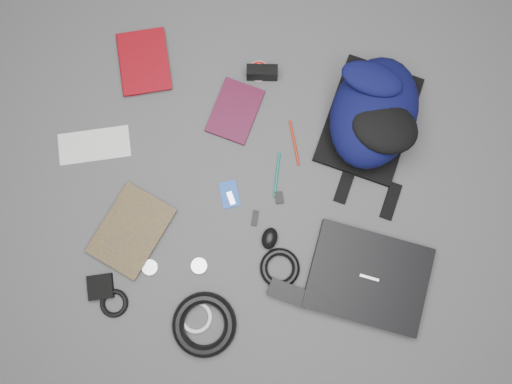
{
  "coord_description": "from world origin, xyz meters",
  "views": [
    {
      "loc": [
        0.01,
        -0.25,
        1.64
      ],
      "look_at": [
        0.0,
        0.0,
        0.02
      ],
      "focal_mm": 35.0,
      "sensor_mm": 36.0,
      "label": 1
    }
  ],
  "objects_px": {
    "textbook_red": "(119,66)",
    "comic_book": "(107,216)",
    "laptop": "(368,278)",
    "compact_camera": "(262,73)",
    "backpack": "(374,113)",
    "dvd_case": "(235,111)",
    "mouse": "(270,238)",
    "power_brick": "(289,293)",
    "pouch": "(101,287)"
  },
  "relations": [
    {
      "from": "compact_camera",
      "to": "textbook_red",
      "type": "bearing_deg",
      "value": 177.31
    },
    {
      "from": "laptop",
      "to": "textbook_red",
      "type": "height_order",
      "value": "laptop"
    },
    {
      "from": "textbook_red",
      "to": "pouch",
      "type": "height_order",
      "value": "textbook_red"
    },
    {
      "from": "dvd_case",
      "to": "power_brick",
      "type": "bearing_deg",
      "value": -53.23
    },
    {
      "from": "comic_book",
      "to": "mouse",
      "type": "height_order",
      "value": "mouse"
    },
    {
      "from": "power_brick",
      "to": "pouch",
      "type": "bearing_deg",
      "value": -161.15
    },
    {
      "from": "comic_book",
      "to": "dvd_case",
      "type": "bearing_deg",
      "value": 70.33
    },
    {
      "from": "laptop",
      "to": "compact_camera",
      "type": "relative_size",
      "value": 3.53
    },
    {
      "from": "backpack",
      "to": "dvd_case",
      "type": "relative_size",
      "value": 2.12
    },
    {
      "from": "textbook_red",
      "to": "dvd_case",
      "type": "bearing_deg",
      "value": -30.98
    },
    {
      "from": "comic_book",
      "to": "dvd_case",
      "type": "xyz_separation_m",
      "value": [
        0.4,
        0.38,
        -0.0
      ]
    },
    {
      "from": "textbook_red",
      "to": "comic_book",
      "type": "relative_size",
      "value": 0.86
    },
    {
      "from": "compact_camera",
      "to": "pouch",
      "type": "bearing_deg",
      "value": -124.96
    },
    {
      "from": "laptop",
      "to": "dvd_case",
      "type": "relative_size",
      "value": 1.84
    },
    {
      "from": "comic_book",
      "to": "mouse",
      "type": "xyz_separation_m",
      "value": [
        0.54,
        -0.05,
        0.01
      ]
    },
    {
      "from": "laptop",
      "to": "mouse",
      "type": "xyz_separation_m",
      "value": [
        -0.32,
        0.11,
        0.0
      ]
    },
    {
      "from": "power_brick",
      "to": "backpack",
      "type": "bearing_deg",
      "value": 84.76
    },
    {
      "from": "comic_book",
      "to": "laptop",
      "type": "bearing_deg",
      "value": 16.61
    },
    {
      "from": "compact_camera",
      "to": "mouse",
      "type": "bearing_deg",
      "value": -86.58
    },
    {
      "from": "comic_book",
      "to": "pouch",
      "type": "height_order",
      "value": "same"
    },
    {
      "from": "backpack",
      "to": "laptop",
      "type": "relative_size",
      "value": 1.15
    },
    {
      "from": "laptop",
      "to": "pouch",
      "type": "distance_m",
      "value": 0.86
    },
    {
      "from": "dvd_case",
      "to": "pouch",
      "type": "xyz_separation_m",
      "value": [
        -0.4,
        -0.61,
        0.0
      ]
    },
    {
      "from": "compact_camera",
      "to": "pouch",
      "type": "height_order",
      "value": "compact_camera"
    },
    {
      "from": "textbook_red",
      "to": "compact_camera",
      "type": "relative_size",
      "value": 2.16
    },
    {
      "from": "backpack",
      "to": "power_brick",
      "type": "relative_size",
      "value": 3.25
    },
    {
      "from": "pouch",
      "to": "backpack",
      "type": "bearing_deg",
      "value": 34.69
    },
    {
      "from": "textbook_red",
      "to": "mouse",
      "type": "xyz_separation_m",
      "value": [
        0.54,
        -0.57,
        0.01
      ]
    },
    {
      "from": "textbook_red",
      "to": "comic_book",
      "type": "height_order",
      "value": "textbook_red"
    },
    {
      "from": "dvd_case",
      "to": "compact_camera",
      "type": "height_order",
      "value": "compact_camera"
    },
    {
      "from": "comic_book",
      "to": "power_brick",
      "type": "height_order",
      "value": "power_brick"
    },
    {
      "from": "pouch",
      "to": "laptop",
      "type": "bearing_deg",
      "value": 4.41
    },
    {
      "from": "power_brick",
      "to": "pouch",
      "type": "xyz_separation_m",
      "value": [
        -0.6,
        -0.01,
        -0.01
      ]
    },
    {
      "from": "power_brick",
      "to": "compact_camera",
      "type": "bearing_deg",
      "value": 117.04
    },
    {
      "from": "laptop",
      "to": "power_brick",
      "type": "xyz_separation_m",
      "value": [
        -0.25,
        -0.06,
        -0.0
      ]
    },
    {
      "from": "backpack",
      "to": "dvd_case",
      "type": "height_order",
      "value": "backpack"
    },
    {
      "from": "laptop",
      "to": "mouse",
      "type": "distance_m",
      "value": 0.34
    },
    {
      "from": "comic_book",
      "to": "mouse",
      "type": "distance_m",
      "value": 0.54
    },
    {
      "from": "pouch",
      "to": "textbook_red",
      "type": "bearing_deg",
      "value": 90.18
    },
    {
      "from": "dvd_case",
      "to": "textbook_red",
      "type": "bearing_deg",
      "value": 178.68
    },
    {
      "from": "laptop",
      "to": "dvd_case",
      "type": "bearing_deg",
      "value": 143.15
    },
    {
      "from": "dvd_case",
      "to": "backpack",
      "type": "bearing_deg",
      "value": 16.6
    },
    {
      "from": "compact_camera",
      "to": "backpack",
      "type": "bearing_deg",
      "value": -22.98
    },
    {
      "from": "mouse",
      "to": "pouch",
      "type": "bearing_deg",
      "value": -148.58
    },
    {
      "from": "textbook_red",
      "to": "comic_book",
      "type": "distance_m",
      "value": 0.52
    },
    {
      "from": "laptop",
      "to": "compact_camera",
      "type": "bearing_deg",
      "value": 131.75
    },
    {
      "from": "backpack",
      "to": "pouch",
      "type": "xyz_separation_m",
      "value": [
        -0.86,
        -0.59,
        -0.08
      ]
    },
    {
      "from": "backpack",
      "to": "pouch",
      "type": "bearing_deg",
      "value": -128.0
    },
    {
      "from": "backpack",
      "to": "compact_camera",
      "type": "relative_size",
      "value": 4.07
    },
    {
      "from": "textbook_red",
      "to": "dvd_case",
      "type": "xyz_separation_m",
      "value": [
        0.41,
        -0.14,
        -0.0
      ]
    }
  ]
}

